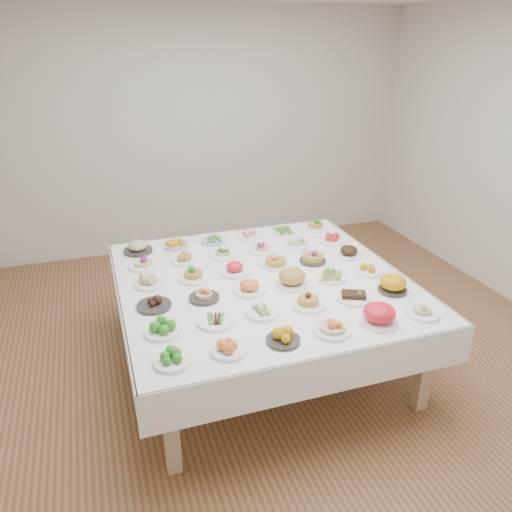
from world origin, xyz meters
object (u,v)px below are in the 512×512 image
object	(u,v)px
dish_0	(172,358)
dish_18	(149,280)
dish_35	(315,225)
display_table	(262,287)

from	to	relation	value
dish_0	dish_18	distance (m)	1.01
dish_0	dish_18	world-z (taller)	dish_18
dish_35	dish_0	bearing A→B (deg)	-134.82
display_table	dish_0	bearing A→B (deg)	-134.91
dish_35	dish_18	bearing A→B (deg)	-157.98
dish_18	display_table	bearing A→B (deg)	-11.70
dish_0	dish_35	distance (m)	2.38
dish_0	dish_35	size ratio (longest dim) A/B	0.99
display_table	dish_0	xyz separation A→B (m)	(-0.84, -0.84, 0.10)
display_table	dish_18	size ratio (longest dim) A/B	9.84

